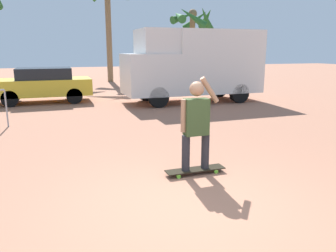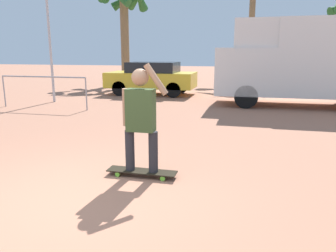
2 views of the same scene
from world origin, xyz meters
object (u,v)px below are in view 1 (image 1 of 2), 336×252
Objects in this scene: parked_car_yellow at (43,84)px; camper_van at (194,63)px; palm_tree_near_van at (193,22)px; skateboard at (195,170)px; person_skateboarder at (196,120)px.

camper_van is at bearing -17.31° from parked_car_yellow.
camper_van is 10.59m from palm_tree_near_van.
palm_tree_near_van is at bearing 66.73° from skateboard.
skateboard is at bearing -113.27° from palm_tree_near_van.
skateboard is at bearing -74.43° from parked_car_yellow.
skateboard is 19.06m from palm_tree_near_van.
person_skateboarder reaches higher than parked_car_yellow.
person_skateboarder reaches higher than skateboard.
palm_tree_near_van is (10.01, 7.61, 3.29)m from parked_car_yellow.
parked_car_yellow is 0.76× the size of palm_tree_near_van.
person_skateboarder is at bearing -74.43° from parked_car_yellow.
palm_tree_near_van is at bearing 66.91° from camper_van.
palm_tree_near_van is at bearing 37.25° from parked_car_yellow.
camper_van is 1.11× the size of palm_tree_near_van.
palm_tree_near_van reaches higher than parked_car_yellow.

